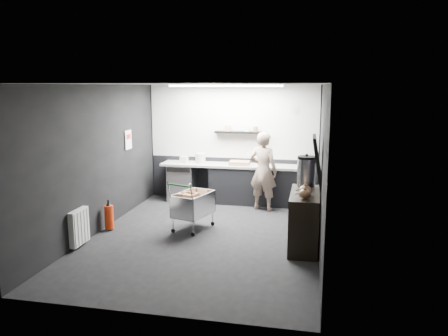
# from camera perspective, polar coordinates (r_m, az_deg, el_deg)

# --- Properties ---
(floor) EXTENTS (5.50, 5.50, 0.00)m
(floor) POSITION_cam_1_polar(r_m,az_deg,el_deg) (7.94, -2.51, -8.98)
(floor) COLOR black
(floor) RESTS_ON ground
(ceiling) EXTENTS (5.50, 5.50, 0.00)m
(ceiling) POSITION_cam_1_polar(r_m,az_deg,el_deg) (7.48, -2.69, 10.90)
(ceiling) COLOR silver
(ceiling) RESTS_ON wall_back
(wall_back) EXTENTS (5.50, 0.00, 5.50)m
(wall_back) POSITION_cam_1_polar(r_m,az_deg,el_deg) (10.25, 1.17, 3.29)
(wall_back) COLOR black
(wall_back) RESTS_ON floor
(wall_front) EXTENTS (5.50, 0.00, 5.50)m
(wall_front) POSITION_cam_1_polar(r_m,az_deg,el_deg) (5.04, -10.30, -4.71)
(wall_front) COLOR black
(wall_front) RESTS_ON floor
(wall_left) EXTENTS (0.00, 5.50, 5.50)m
(wall_left) POSITION_cam_1_polar(r_m,az_deg,el_deg) (8.31, -16.10, 1.12)
(wall_left) COLOR black
(wall_left) RESTS_ON floor
(wall_right) EXTENTS (0.00, 5.50, 5.50)m
(wall_right) POSITION_cam_1_polar(r_m,az_deg,el_deg) (7.37, 12.66, 0.10)
(wall_right) COLOR black
(wall_right) RESTS_ON floor
(kitchen_wall_panel) EXTENTS (3.95, 0.02, 1.70)m
(kitchen_wall_panel) POSITION_cam_1_polar(r_m,az_deg,el_deg) (10.18, 1.16, 6.07)
(kitchen_wall_panel) COLOR silver
(kitchen_wall_panel) RESTS_ON wall_back
(dado_panel) EXTENTS (3.95, 0.02, 1.00)m
(dado_panel) POSITION_cam_1_polar(r_m,az_deg,el_deg) (10.38, 1.13, -1.38)
(dado_panel) COLOR black
(dado_panel) RESTS_ON wall_back
(floating_shelf) EXTENTS (1.20, 0.22, 0.04)m
(floating_shelf) POSITION_cam_1_polar(r_m,az_deg,el_deg) (10.06, 2.17, 4.69)
(floating_shelf) COLOR black
(floating_shelf) RESTS_ON wall_back
(wall_clock) EXTENTS (0.20, 0.03, 0.20)m
(wall_clock) POSITION_cam_1_polar(r_m,az_deg,el_deg) (9.99, 9.15, 7.57)
(wall_clock) COLOR silver
(wall_clock) RESTS_ON wall_back
(poster) EXTENTS (0.02, 0.30, 0.40)m
(poster) POSITION_cam_1_polar(r_m,az_deg,el_deg) (9.43, -12.41, 3.62)
(poster) COLOR white
(poster) RESTS_ON wall_left
(poster_red_band) EXTENTS (0.02, 0.22, 0.10)m
(poster_red_band) POSITION_cam_1_polar(r_m,az_deg,el_deg) (9.42, -12.40, 4.04)
(poster_red_band) COLOR red
(poster_red_band) RESTS_ON poster
(radiator) EXTENTS (0.10, 0.50, 0.60)m
(radiator) POSITION_cam_1_polar(r_m,az_deg,el_deg) (7.75, -18.41, -7.32)
(radiator) COLOR silver
(radiator) RESTS_ON wall_left
(ceiling_strip) EXTENTS (2.40, 0.20, 0.04)m
(ceiling_strip) POSITION_cam_1_polar(r_m,az_deg,el_deg) (9.28, 0.18, 10.69)
(ceiling_strip) COLOR white
(ceiling_strip) RESTS_ON ceiling
(prep_counter) EXTENTS (3.20, 0.61, 0.90)m
(prep_counter) POSITION_cam_1_polar(r_m,az_deg,el_deg) (10.06, 1.57, -2.02)
(prep_counter) COLOR black
(prep_counter) RESTS_ON floor
(person) EXTENTS (0.72, 0.58, 1.72)m
(person) POSITION_cam_1_polar(r_m,az_deg,el_deg) (9.45, 5.15, -0.40)
(person) COLOR beige
(person) RESTS_ON floor
(shopping_cart) EXTENTS (0.74, 1.01, 0.95)m
(shopping_cart) POSITION_cam_1_polar(r_m,az_deg,el_deg) (8.24, -4.08, -4.95)
(shopping_cart) COLOR silver
(shopping_cart) RESTS_ON floor
(sideboard) EXTENTS (0.54, 1.25, 1.87)m
(sideboard) POSITION_cam_1_polar(r_m,az_deg,el_deg) (7.44, 10.55, -5.72)
(sideboard) COLOR black
(sideboard) RESTS_ON floor
(fire_extinguisher) EXTENTS (0.17, 0.17, 0.55)m
(fire_extinguisher) POSITION_cam_1_polar(r_m,az_deg,el_deg) (8.49, -14.78, -6.11)
(fire_extinguisher) COLOR red
(fire_extinguisher) RESTS_ON floor
(cardboard_box) EXTENTS (0.45, 0.34, 0.09)m
(cardboard_box) POSITION_cam_1_polar(r_m,az_deg,el_deg) (9.91, 2.02, 0.65)
(cardboard_box) COLOR #A97C5A
(cardboard_box) RESTS_ON prep_counter
(pink_tub) EXTENTS (0.23, 0.23, 0.23)m
(pink_tub) POSITION_cam_1_polar(r_m,az_deg,el_deg) (10.13, -3.10, 1.27)
(pink_tub) COLOR beige
(pink_tub) RESTS_ON prep_counter
(white_container) EXTENTS (0.18, 0.14, 0.15)m
(white_container) POSITION_cam_1_polar(r_m,az_deg,el_deg) (10.20, -5.25, 1.08)
(white_container) COLOR silver
(white_container) RESTS_ON prep_counter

